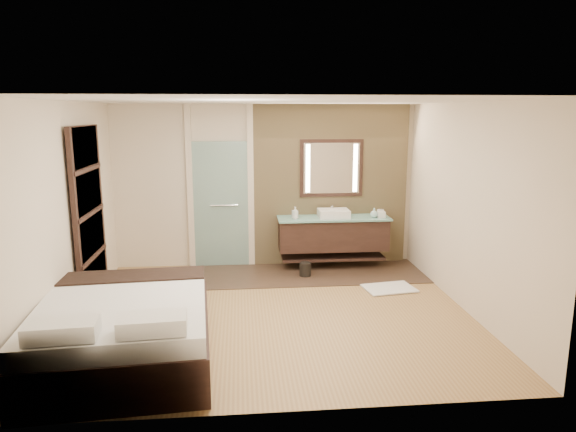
{
  "coord_description": "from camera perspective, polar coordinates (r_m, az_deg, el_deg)",
  "views": [
    {
      "loc": [
        -0.42,
        -6.28,
        2.57
      ],
      "look_at": [
        0.22,
        0.6,
        1.17
      ],
      "focal_mm": 32.0,
      "sensor_mm": 36.0,
      "label": 1
    }
  ],
  "objects": [
    {
      "name": "shoji_partition",
      "position": [
        7.29,
        -21.2,
        -0.04
      ],
      "size": [
        0.06,
        1.2,
        2.4
      ],
      "color": "black",
      "rests_on": "floor"
    },
    {
      "name": "mirror_unit",
      "position": [
        8.62,
        4.86,
        5.32
      ],
      "size": [
        1.06,
        0.04,
        0.96
      ],
      "color": "black",
      "rests_on": "stone_wall"
    },
    {
      "name": "bath_mat",
      "position": [
        7.78,
        11.18,
        -7.87
      ],
      "size": [
        0.79,
        0.61,
        0.02
      ],
      "primitive_type": "cube",
      "rotation": [
        0.0,
        0.0,
        0.16
      ],
      "color": "silver",
      "rests_on": "floor"
    },
    {
      "name": "bed",
      "position": [
        5.72,
        -17.69,
        -12.01
      ],
      "size": [
        1.87,
        2.27,
        0.83
      ],
      "rotation": [
        0.0,
        0.0,
        0.08
      ],
      "color": "black",
      "rests_on": "floor"
    },
    {
      "name": "soap_bottle_c",
      "position": [
        8.57,
        9.54,
        0.37
      ],
      "size": [
        0.14,
        0.14,
        0.15
      ],
      "primitive_type": "imported",
      "rotation": [
        0.0,
        0.0,
        -0.18
      ],
      "color": "#A5CFCE",
      "rests_on": "vanity"
    },
    {
      "name": "cup",
      "position": [
        8.77,
        10.23,
        0.4
      ],
      "size": [
        0.16,
        0.16,
        0.1
      ],
      "primitive_type": "imported",
      "rotation": [
        0.0,
        0.0,
        -0.37
      ],
      "color": "white",
      "rests_on": "vanity"
    },
    {
      "name": "tissue_box",
      "position": [
        8.57,
        10.32,
        0.16
      ],
      "size": [
        0.12,
        0.12,
        0.1
      ],
      "primitive_type": "cube",
      "rotation": [
        0.0,
        0.0,
        -0.03
      ],
      "color": "silver",
      "rests_on": "vanity"
    },
    {
      "name": "vanity",
      "position": [
        8.57,
        5.02,
        -1.98
      ],
      "size": [
        1.85,
        0.55,
        0.88
      ],
      "color": "black",
      "rests_on": "stone_wall"
    },
    {
      "name": "soap_bottle_b",
      "position": [
        8.39,
        0.79,
        0.4
      ],
      "size": [
        0.1,
        0.1,
        0.19
      ],
      "primitive_type": "imported",
      "rotation": [
        0.0,
        0.0,
        0.25
      ],
      "color": "#B2B2B2",
      "rests_on": "vanity"
    },
    {
      "name": "tile_strip",
      "position": [
        8.35,
        1.95,
        -6.4
      ],
      "size": [
        3.8,
        1.3,
        0.01
      ],
      "primitive_type": "cube",
      "color": "#36281D",
      "rests_on": "floor"
    },
    {
      "name": "frosted_door",
      "position": [
        8.61,
        -7.47,
        1.85
      ],
      "size": [
        1.1,
        0.12,
        2.7
      ],
      "color": "silver",
      "rests_on": "floor"
    },
    {
      "name": "stone_wall",
      "position": [
        8.71,
        4.77,
        3.4
      ],
      "size": [
        2.6,
        0.08,
        2.7
      ],
      "primitive_type": "cube",
      "color": "tan",
      "rests_on": "floor"
    },
    {
      "name": "floor",
      "position": [
        6.8,
        -1.42,
        -10.73
      ],
      "size": [
        5.0,
        5.0,
        0.0
      ],
      "primitive_type": "plane",
      "color": "olive",
      "rests_on": "ground"
    },
    {
      "name": "waste_bin",
      "position": [
        8.19,
        1.91,
        -5.97
      ],
      "size": [
        0.2,
        0.2,
        0.23
      ],
      "primitive_type": "cylinder",
      "rotation": [
        0.0,
        0.0,
        -0.13
      ],
      "color": "black",
      "rests_on": "floor"
    },
    {
      "name": "soap_bottle_a",
      "position": [
        8.29,
        0.84,
        0.32
      ],
      "size": [
        0.1,
        0.1,
        0.2
      ],
      "primitive_type": "imported",
      "rotation": [
        0.0,
        0.0,
        -0.3
      ],
      "color": "silver",
      "rests_on": "vanity"
    }
  ]
}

